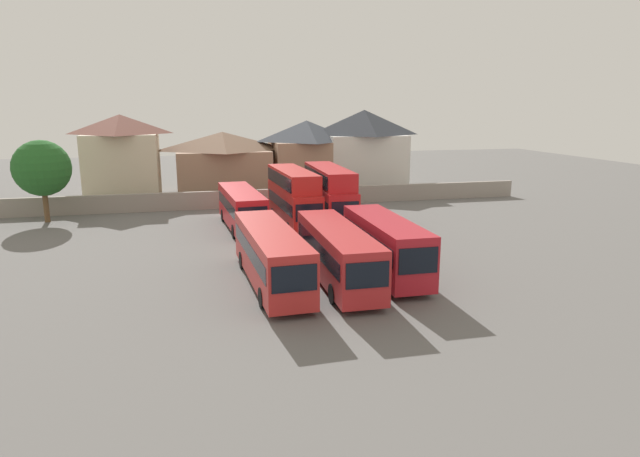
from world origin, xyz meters
TOP-DOWN VIEW (x-y plane):
  - ground at (0.00, 18.00)m, footprint 140.00×140.00m
  - depot_boundary_wall at (0.00, 25.31)m, footprint 56.00×0.50m
  - bus_1 at (-3.64, 0.10)m, footprint 3.03×11.95m
  - bus_2 at (0.23, -0.35)m, footprint 2.68×11.50m
  - bus_3 at (3.48, 0.37)m, footprint 2.66×10.24m
  - bus_4 at (-3.80, 15.48)m, footprint 3.16×11.06m
  - bus_5 at (0.63, 15.32)m, footprint 2.88×10.72m
  - bus_6 at (3.76, 15.03)m, footprint 2.81×10.90m
  - house_terrace_left at (-14.89, 32.97)m, footprint 7.89×8.21m
  - house_terrace_centre at (-3.98, 34.15)m, footprint 11.01×8.10m
  - house_terrace_right at (5.90, 33.99)m, footprint 8.64×7.88m
  - house_terrace_far_right at (12.90, 33.54)m, footprint 9.89×6.95m
  - tree_left_of_lot at (-20.55, 22.31)m, footprint 4.93×4.93m

SIDE VIEW (x-z plane):
  - ground at x=0.00m, z-range 0.00..0.00m
  - depot_boundary_wall at x=0.00m, z-range 0.00..1.80m
  - bus_2 at x=0.23m, z-range 0.24..3.53m
  - bus_4 at x=-3.80m, z-range 0.24..3.53m
  - bus_1 at x=-3.64m, z-range 0.24..3.55m
  - bus_3 at x=3.48m, z-range 0.24..3.74m
  - bus_5 at x=0.63m, z-range 0.31..5.22m
  - bus_6 at x=3.76m, z-range 0.32..5.38m
  - house_terrace_centre at x=-3.98m, z-range 0.07..7.36m
  - house_terrace_right at x=5.90m, z-range 0.09..8.59m
  - house_terrace_left at x=-14.89m, z-range 0.08..9.39m
  - tree_left_of_lot at x=-20.55m, z-range 1.17..8.49m
  - house_terrace_far_right at x=12.90m, z-range 0.10..9.83m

